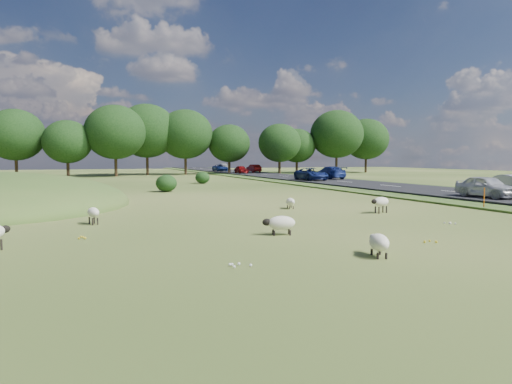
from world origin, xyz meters
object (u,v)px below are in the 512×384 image
sheep_3 (281,223)px  car_2 (241,169)px  marker_post (484,198)px  sheep_2 (381,202)px  car_4 (330,173)px  car_7 (220,168)px  car_5 (506,184)px  car_0 (487,186)px  sheep_1 (93,212)px  car_3 (222,166)px  sheep_0 (379,242)px  car_6 (311,174)px  car_1 (254,168)px  sheep_4 (290,202)px

sheep_3 → car_2: 59.89m
marker_post → sheep_3: bearing=-164.7°
sheep_2 → car_4: car_4 is taller
car_2 → car_7: bearing=90.0°
car_5 → car_0: bearing=25.0°
sheep_1 → car_4: size_ratio=0.20×
sheep_2 → car_5: bearing=-173.5°
car_0 → car_2: bearing=90.0°
car_7 → sheep_3: bearing=-104.6°
car_3 → sheep_1: bearing=69.4°
marker_post → car_4: car_4 is taller
sheep_0 → car_4: car_4 is taller
car_3 → car_5: 71.94m
car_2 → car_4: (3.80, -22.78, 0.12)m
car_6 → car_1: bearing=82.6°
sheep_4 → car_7: (14.01, 61.81, 0.51)m
sheep_2 → car_3: car_3 is taller
car_3 → car_5: (0.00, -71.94, 0.01)m
car_4 → car_3: bearing=-90.0°
sheep_2 → sheep_4: bearing=-57.6°
sheep_3 → car_4: size_ratio=0.25×
sheep_2 → car_1: size_ratio=0.29×
sheep_0 → car_7: 76.00m
sheep_3 → car_4: 40.70m
sheep_4 → car_4: car_4 is taller
sheep_0 → car_1: (20.76, 65.61, 0.52)m
sheep_1 → car_3: 80.74m
sheep_0 → sheep_3: size_ratio=0.94×
sheep_1 → car_2: bearing=-40.1°
sheep_0 → car_1: 68.82m
sheep_2 → sheep_1: bearing=-16.3°
marker_post → sheep_3: size_ratio=0.92×
marker_post → car_4: 31.39m
sheep_0 → car_6: (16.96, 36.40, 0.53)m
car_3 → car_6: bearing=85.6°
sheep_4 → car_3: bearing=177.9°
sheep_0 → sheep_1: 12.40m
sheep_4 → car_6: car_6 is taller
car_0 → car_2: car_0 is taller
car_6 → car_3: bearing=85.6°
car_5 → car_7: (-3.80, 60.62, -0.06)m
sheep_0 → car_7: size_ratio=0.27×
sheep_1 → car_6: 36.21m
sheep_3 → car_7: (18.11, 69.66, 0.44)m
sheep_0 → car_0: bearing=-37.4°
sheep_4 → car_1: bearing=173.1°
car_2 → car_7: car_7 is taller
car_6 → sheep_3: bearing=-119.5°
car_2 → car_5: (3.80, -48.04, 0.07)m
car_1 → sheep_1: bearing=63.1°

